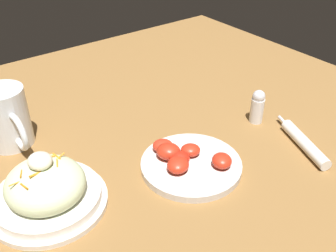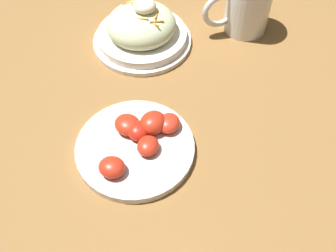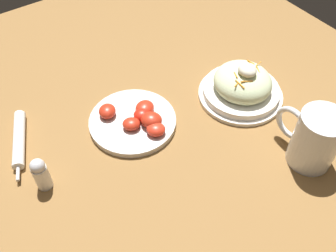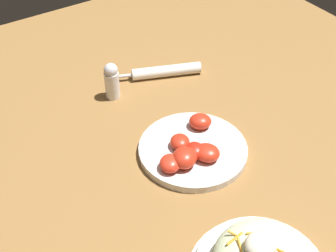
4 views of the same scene
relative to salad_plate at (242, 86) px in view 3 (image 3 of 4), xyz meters
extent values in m
plane|color=olive|center=(0.03, 0.27, -0.04)|extent=(1.43, 1.43, 0.00)
cylinder|color=white|center=(0.00, 0.00, -0.03)|extent=(0.22, 0.22, 0.01)
cylinder|color=white|center=(0.00, 0.00, -0.02)|extent=(0.20, 0.20, 0.02)
ellipsoid|color=beige|center=(0.00, 0.00, 0.01)|extent=(0.15, 0.15, 0.08)
cylinder|color=orange|center=(0.00, -0.05, 0.04)|extent=(0.01, 0.03, 0.01)
cylinder|color=orange|center=(0.02, -0.04, 0.05)|extent=(0.02, 0.01, 0.00)
cylinder|color=orange|center=(0.01, -0.01, 0.05)|extent=(0.01, 0.03, 0.01)
cylinder|color=orange|center=(-0.03, 0.02, 0.05)|extent=(0.02, 0.03, 0.01)
cylinder|color=orange|center=(0.00, 0.03, 0.05)|extent=(0.02, 0.01, 0.00)
cylinder|color=orange|center=(-0.02, 0.04, 0.04)|extent=(0.01, 0.02, 0.01)
cylinder|color=orange|center=(-0.03, 0.04, 0.05)|extent=(0.03, 0.01, 0.01)
cylinder|color=orange|center=(-0.01, -0.03, 0.05)|extent=(0.02, 0.01, 0.01)
ellipsoid|color=#EFEACC|center=(-0.01, 0.00, 0.06)|extent=(0.05, 0.04, 0.03)
cylinder|color=white|center=(-0.24, 0.01, 0.03)|extent=(0.10, 0.10, 0.14)
cylinder|color=#B76B14|center=(-0.24, 0.01, 0.01)|extent=(0.09, 0.09, 0.09)
cylinder|color=white|center=(-0.24, 0.01, 0.06)|extent=(0.09, 0.09, 0.01)
torus|color=white|center=(-0.17, 0.01, 0.03)|extent=(0.09, 0.02, 0.08)
cylinder|color=white|center=(0.18, 0.53, -0.02)|extent=(0.16, 0.09, 0.03)
cylinder|color=silver|center=(0.09, 0.57, -0.02)|extent=(0.04, 0.02, 0.01)
cylinder|color=silver|center=(0.08, 0.28, -0.03)|extent=(0.21, 0.21, 0.02)
ellipsoid|color=red|center=(0.01, 0.26, -0.01)|extent=(0.06, 0.06, 0.03)
ellipsoid|color=red|center=(0.04, 0.25, 0.00)|extent=(0.07, 0.07, 0.03)
ellipsoid|color=red|center=(0.06, 0.30, -0.01)|extent=(0.05, 0.06, 0.02)
ellipsoid|color=red|center=(0.08, 0.24, -0.01)|extent=(0.06, 0.07, 0.03)
ellipsoid|color=red|center=(0.13, 0.32, -0.01)|extent=(0.06, 0.06, 0.03)
ellipsoid|color=red|center=(0.07, 0.26, -0.01)|extent=(0.05, 0.05, 0.03)
cylinder|color=white|center=(0.03, 0.53, 0.00)|extent=(0.03, 0.03, 0.06)
sphere|color=silver|center=(0.03, 0.53, 0.04)|extent=(0.03, 0.03, 0.03)
camera|label=1|loc=(0.56, -0.14, 0.49)|focal=41.78mm
camera|label=2|loc=(0.12, 0.67, 0.55)|focal=41.54mm
camera|label=3|loc=(-0.48, 0.56, 0.66)|focal=40.69mm
camera|label=4|loc=(-0.33, -0.25, 0.61)|focal=50.89mm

